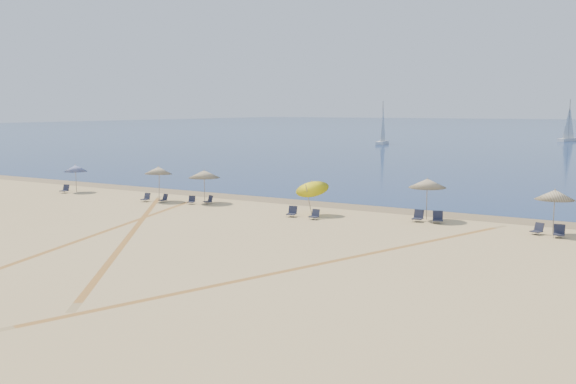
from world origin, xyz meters
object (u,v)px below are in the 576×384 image
object	(u,v)px
umbrella_2	(204,174)
chair_8	(438,218)
umbrella_1	(158,170)
chair_1	(146,198)
chair_6	(315,215)
sailboat_0	(569,129)
umbrella_0	(75,168)
chair_4	(209,200)
chair_3	(191,200)
chair_2	(164,199)
sailboat_2	(383,131)
chair_10	(559,232)
umbrella_4	(427,183)
chair_9	(538,229)
chair_5	(292,212)
umbrella_5	(555,195)
umbrella_3	(311,185)
chair_0	(65,189)
chair_7	(418,216)

from	to	relation	value
umbrella_2	chair_8	world-z (taller)	umbrella_2
umbrella_1	chair_1	distance (m)	2.26
chair_6	sailboat_0	size ratio (longest dim) A/B	0.07
umbrella_0	chair_4	xyz separation A→B (m)	(13.69, 0.21, -1.72)
chair_4	chair_6	world-z (taller)	chair_6
chair_3	sailboat_0	size ratio (longest dim) A/B	0.08
chair_2	chair_6	size ratio (longest dim) A/B	1.11
umbrella_0	chair_6	size ratio (longest dim) A/B	3.73
umbrella_0	sailboat_2	xyz separation A→B (m)	(-3.99, 79.23, 0.54)
umbrella_0	chair_10	xyz separation A→B (m)	(37.55, -0.01, -1.68)
umbrella_2	chair_3	size ratio (longest dim) A/B	3.50
umbrella_4	chair_9	size ratio (longest dim) A/B	3.38
chair_4	chair_5	xyz separation A→B (m)	(8.00, -1.69, 0.03)
umbrella_1	sailboat_0	xyz separation A→B (m)	(16.51, 110.04, 0.37)
umbrella_2	umbrella_5	world-z (taller)	umbrella_5
umbrella_3	chair_10	distance (m)	15.18
chair_6	sailboat_2	bearing A→B (deg)	109.63
chair_0	chair_3	size ratio (longest dim) A/B	1.06
umbrella_3	umbrella_4	xyz separation A→B (m)	(7.14, 2.00, 0.37)
umbrella_5	chair_8	bearing A→B (deg)	177.61
umbrella_4	chair_4	bearing A→B (deg)	-174.59
sailboat_2	chair_1	bearing A→B (deg)	-89.70
umbrella_4	umbrella_1	bearing A→B (deg)	-173.78
chair_2	chair_3	bearing A→B (deg)	21.89
chair_4	chair_7	distance (m)	15.66
umbrella_3	umbrella_4	distance (m)	7.42
chair_4	umbrella_3	bearing A→B (deg)	18.67
umbrella_3	chair_2	xyz separation A→B (m)	(-12.20, -0.53, -1.68)
chair_9	umbrella_3	bearing A→B (deg)	-154.17
umbrella_5	chair_3	distance (m)	24.65
chair_7	chair_9	distance (m)	7.09
chair_8	sailboat_2	world-z (taller)	sailboat_2
chair_3	chair_6	bearing A→B (deg)	-25.74
umbrella_5	chair_0	xyz separation A→B (m)	(-37.50, -1.59, -1.93)
chair_7	chair_10	world-z (taller)	chair_7
umbrella_1	sailboat_2	bearing A→B (deg)	99.61
umbrella_5	umbrella_2	bearing A→B (deg)	-179.53
umbrella_5	sailboat_0	xyz separation A→B (m)	(-11.13, 108.86, 0.46)
chair_5	sailboat_0	bearing A→B (deg)	78.93
umbrella_2	umbrella_4	world-z (taller)	umbrella_4
umbrella_1	chair_10	distance (m)	28.12
chair_5	chair_9	size ratio (longest dim) A/B	0.94
chair_0	sailboat_2	size ratio (longest dim) A/B	0.09
umbrella_0	umbrella_2	distance (m)	13.09
chair_3	chair_9	world-z (taller)	chair_9
umbrella_3	umbrella_4	size ratio (longest dim) A/B	0.99
umbrella_1	sailboat_2	xyz separation A→B (m)	(-13.50, 79.70, 0.21)
umbrella_4	chair_2	bearing A→B (deg)	-172.56
chair_8	chair_9	xyz separation A→B (m)	(5.85, -0.68, -0.04)
chair_1	chair_10	size ratio (longest dim) A/B	0.87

